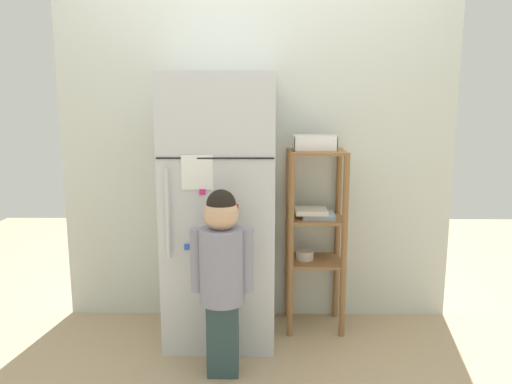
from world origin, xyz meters
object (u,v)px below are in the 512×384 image
fruit_bin (316,145)px  refrigerator (220,210)px  pantry_shelf_unit (315,226)px  child_standing (222,265)px

fruit_bin → refrigerator: bearing=-167.9°
pantry_shelf_unit → fruit_bin: bearing=-130.2°
child_standing → fruit_bin: bearing=48.2°
child_standing → pantry_shelf_unit: 0.78m
pantry_shelf_unit → fruit_bin: size_ratio=4.41×
refrigerator → child_standing: (0.04, -0.46, -0.18)m
refrigerator → child_standing: bearing=-84.6°
refrigerator → pantry_shelf_unit: 0.59m
child_standing → pantry_shelf_unit: size_ratio=0.88×
refrigerator → fruit_bin: bearing=12.1°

